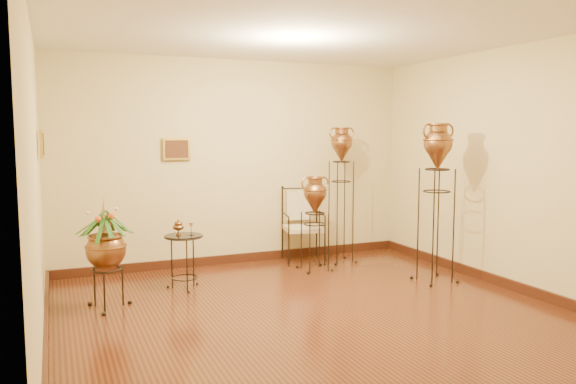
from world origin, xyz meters
name	(u,v)px	position (x,y,z in m)	size (l,w,h in m)	color
ground	(316,315)	(0.00, 0.00, 0.00)	(5.00, 5.00, 0.00)	#562A14
room_shell	(316,141)	(-0.01, 0.01, 1.73)	(5.02, 5.02, 2.81)	beige
amphora_tall	(341,193)	(1.33, 1.96, 0.98)	(0.48, 0.48, 1.91)	black
amphora_mid	(436,201)	(1.90, 0.59, 0.99)	(0.56, 0.56, 1.96)	black
amphora_short	(315,223)	(0.79, 1.67, 0.63)	(0.42, 0.42, 1.27)	black
planter_urn	(106,245)	(-1.89, 1.04, 0.67)	(0.84, 0.84, 1.20)	black
armchair	(303,225)	(0.84, 2.15, 0.52)	(0.68, 0.65, 1.04)	black
side_table	(184,261)	(-1.00, 1.46, 0.33)	(0.55, 0.55, 0.80)	black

